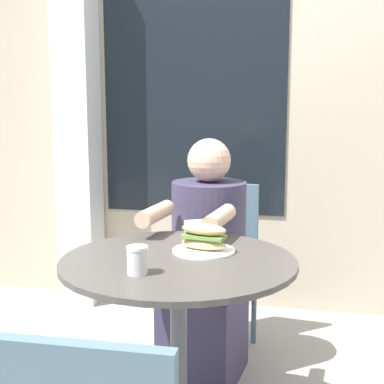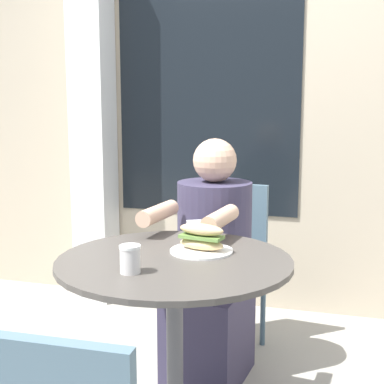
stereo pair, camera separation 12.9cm
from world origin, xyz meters
name	(u,v)px [view 1 (the left image)]	position (x,y,z in m)	size (l,w,h in m)	color
storefront_wall	(239,85)	(0.00, 1.59, 1.40)	(8.00, 0.09, 2.80)	#B7A88E
lattice_pillar	(77,118)	(-1.00, 1.41, 1.20)	(0.23, 0.23, 2.40)	silver
cafe_table	(179,312)	(0.00, 0.00, 0.56)	(0.83, 0.83, 0.75)	#47423D
diner_chair	(221,251)	(0.00, 0.95, 0.52)	(0.42, 0.42, 0.87)	slate
seated_diner	(206,277)	(-0.01, 0.60, 0.49)	(0.40, 0.64, 1.13)	#38334C
sandwich_on_plate	(204,241)	(0.07, 0.11, 0.79)	(0.23, 0.23, 0.10)	white
drink_cup	(137,260)	(-0.09, -0.19, 0.80)	(0.07, 0.07, 0.09)	silver
napkin_box	(197,229)	(0.00, 0.33, 0.78)	(0.12, 0.12, 0.06)	silver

